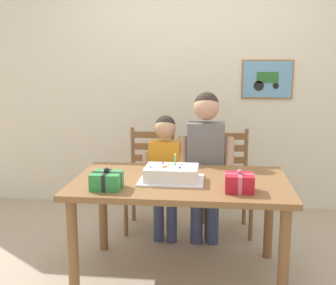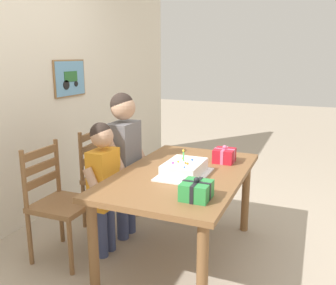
# 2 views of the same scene
# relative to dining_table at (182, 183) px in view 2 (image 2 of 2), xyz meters

# --- Properties ---
(ground_plane) EXTENTS (20.00, 20.00, 0.00)m
(ground_plane) POSITION_rel_dining_table_xyz_m (0.00, 0.00, -0.63)
(ground_plane) COLOR tan
(back_wall) EXTENTS (6.40, 0.11, 2.60)m
(back_wall) POSITION_rel_dining_table_xyz_m (0.00, 1.62, 0.67)
(back_wall) COLOR silver
(back_wall) RESTS_ON ground
(dining_table) EXTENTS (1.49, 0.91, 0.72)m
(dining_table) POSITION_rel_dining_table_xyz_m (0.00, 0.00, 0.00)
(dining_table) COLOR brown
(dining_table) RESTS_ON ground
(birthday_cake) EXTENTS (0.44, 0.34, 0.19)m
(birthday_cake) POSITION_rel_dining_table_xyz_m (-0.06, -0.04, 0.14)
(birthday_cake) COLOR silver
(birthday_cake) RESTS_ON dining_table
(gift_box_red_large) EXTENTS (0.18, 0.17, 0.15)m
(gift_box_red_large) POSITION_rel_dining_table_xyz_m (0.39, -0.23, 0.15)
(gift_box_red_large) COLOR red
(gift_box_red_large) RESTS_ON dining_table
(gift_box_beside_cake) EXTENTS (0.20, 0.18, 0.14)m
(gift_box_beside_cake) POSITION_rel_dining_table_xyz_m (-0.46, -0.26, 0.15)
(gift_box_beside_cake) COLOR #2D8E42
(gift_box_beside_cake) RESTS_ON dining_table
(chair_left) EXTENTS (0.42, 0.42, 0.92)m
(chair_left) POSITION_rel_dining_table_xyz_m (-0.35, 0.90, -0.16)
(chair_left) COLOR brown
(chair_left) RESTS_ON ground
(chair_right) EXTENTS (0.45, 0.45, 0.92)m
(chair_right) POSITION_rel_dining_table_xyz_m (0.35, 0.90, -0.16)
(chair_right) COLOR brown
(chair_right) RESTS_ON ground
(child_older) EXTENTS (0.47, 0.26, 1.29)m
(child_older) POSITION_rel_dining_table_xyz_m (0.16, 0.59, 0.15)
(child_older) COLOR #38426B
(child_older) RESTS_ON ground
(child_younger) EXTENTS (0.40, 0.23, 1.10)m
(child_younger) POSITION_rel_dining_table_xyz_m (-0.18, 0.59, 0.03)
(child_younger) COLOR #38426B
(child_younger) RESTS_ON ground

